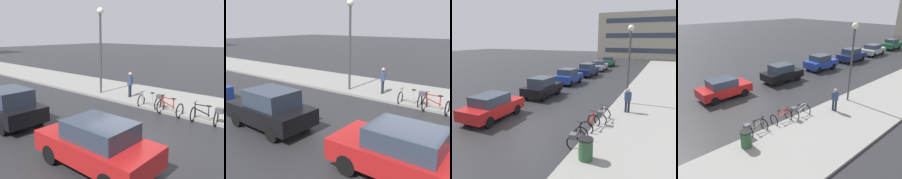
{
  "view_description": "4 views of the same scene",
  "coord_description": "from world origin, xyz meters",
  "views": [
    {
      "loc": [
        -7.43,
        -5.71,
        4.1
      ],
      "look_at": [
        1.54,
        2.24,
        1.38
      ],
      "focal_mm": 40.0,
      "sensor_mm": 36.0,
      "label": 1
    },
    {
      "loc": [
        -8.49,
        -3.06,
        4.24
      ],
      "look_at": [
        -0.23,
        3.21,
        1.51
      ],
      "focal_mm": 40.0,
      "sensor_mm": 36.0,
      "label": 2
    },
    {
      "loc": [
        6.93,
        -10.15,
        4.78
      ],
      "look_at": [
        1.25,
        1.78,
        1.68
      ],
      "focal_mm": 35.0,
      "sensor_mm": 36.0,
      "label": 3
    },
    {
      "loc": [
        12.67,
        -7.3,
        6.86
      ],
      "look_at": [
        1.88,
        2.34,
        1.13
      ],
      "focal_mm": 35.0,
      "sensor_mm": 36.0,
      "label": 4
    }
  ],
  "objects": [
    {
      "name": "bicycle_second",
      "position": [
        3.57,
        0.13,
        0.41
      ],
      "size": [
        0.77,
        1.17,
        1.0
      ],
      "color": "black",
      "rests_on": "ground"
    },
    {
      "name": "car_red",
      "position": [
        -2.42,
        -0.66,
        0.78
      ],
      "size": [
        1.9,
        3.98,
        1.53
      ],
      "color": "#AD1919",
      "rests_on": "ground"
    },
    {
      "name": "ground_plane",
      "position": [
        0.0,
        0.0,
        0.0
      ],
      "size": [
        140.0,
        140.0,
        0.0
      ],
      "primitive_type": "plane",
      "color": "#28282B"
    },
    {
      "name": "sidewalk_kerb",
      "position": [
        6.0,
        10.0,
        0.07
      ],
      "size": [
        4.8,
        60.0,
        0.14
      ],
      "primitive_type": "cube",
      "color": "gray",
      "rests_on": "ground"
    },
    {
      "name": "pedestrian",
      "position": [
        4.85,
        3.66,
        0.97
      ],
      "size": [
        0.46,
        0.36,
        1.72
      ],
      "color": "#1E2333",
      "rests_on": "ground"
    },
    {
      "name": "bicycle_nearest",
      "position": [
        3.57,
        -1.79,
        0.48
      ],
      "size": [
        0.79,
        1.4,
        0.98
      ],
      "color": "black",
      "rests_on": "ground"
    },
    {
      "name": "car_black",
      "position": [
        -2.35,
        5.12,
        0.83
      ],
      "size": [
        1.94,
        3.88,
        1.65
      ],
      "color": "black",
      "rests_on": "ground"
    },
    {
      "name": "bicycle_third",
      "position": [
        3.84,
        1.39,
        0.5
      ],
      "size": [
        0.78,
        1.39,
        0.97
      ],
      "color": "black",
      "rests_on": "ground"
    },
    {
      "name": "streetlamp",
      "position": [
        4.44,
        5.82,
        3.88
      ],
      "size": [
        0.43,
        0.43,
        5.69
      ],
      "color": "#424247",
      "rests_on": "ground"
    }
  ]
}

